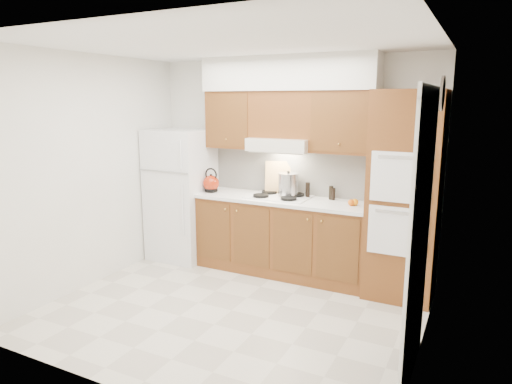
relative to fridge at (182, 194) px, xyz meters
The scene contains 26 objects.
floor 2.00m from the fridge, 39.06° to the right, with size 3.60×3.60×0.00m, color beige.
ceiling 2.51m from the fridge, 39.06° to the right, with size 3.60×3.60×0.00m, color white.
wall_back 1.52m from the fridge, 14.37° to the left, with size 3.60×0.02×2.60m, color white.
wall_left 1.28m from the fridge, 109.11° to the right, with size 0.02×3.00×2.60m, color white.
wall_right 3.43m from the fridge, 19.58° to the right, with size 0.02×3.00×2.60m, color white.
fridge is the anchor object (origin of this frame).
base_cabinets 1.49m from the fridge, ahead, with size 2.11×0.60×0.90m, color brown.
countertop 1.43m from the fridge, ahead, with size 2.13×0.62×0.04m, color white.
backsplash 1.51m from the fridge, 13.56° to the left, with size 2.11×0.03×0.56m, color white.
oven_cabinet 2.86m from the fridge, ahead, with size 0.70×0.65×2.20m, color brown.
upper_cab_left 1.22m from the fridge, 15.78° to the left, with size 0.63×0.33×0.70m, color brown.
upper_cab_right 2.35m from the fridge, ahead, with size 0.73×0.33×0.70m, color brown.
range_hood 1.56m from the fridge, ahead, with size 0.75×0.45×0.15m, color silver.
upper_cab_over_hood 1.75m from the fridge, ahead, with size 0.75×0.33×0.55m, color brown.
soffit 2.11m from the fridge, ahead, with size 2.13×0.36×0.40m, color silver.
cooktop 1.38m from the fridge, ahead, with size 0.74×0.50×0.01m, color white.
doorway 3.53m from the fridge, 25.02° to the right, with size 0.02×0.90×2.10m, color black.
wall_clock 3.49m from the fridge, 10.48° to the right, with size 0.30×0.30×0.02m, color #3F3833.
kettle 0.51m from the fridge, ahead, with size 0.20×0.20×0.20m, color #9B220B.
cutting_board 1.34m from the fridge, 11.62° to the left, with size 0.32×0.02×0.42m, color tan.
stock_pot 1.50m from the fridge, ahead, with size 0.24×0.24×0.25m, color #B8B8BC.
condiment_a 1.72m from the fridge, ahead, with size 0.05×0.05×0.19m, color black.
condiment_b 2.00m from the fridge, ahead, with size 0.05×0.05×0.16m, color black.
condiment_c 2.03m from the fridge, ahead, with size 0.05×0.05×0.14m, color black.
orange_near 2.29m from the fridge, ahead, with size 0.07×0.07×0.07m, color orange.
orange_far 2.32m from the fridge, ahead, with size 0.08×0.08×0.08m, color orange.
Camera 1 is at (2.15, -3.72, 2.10)m, focal length 32.00 mm.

